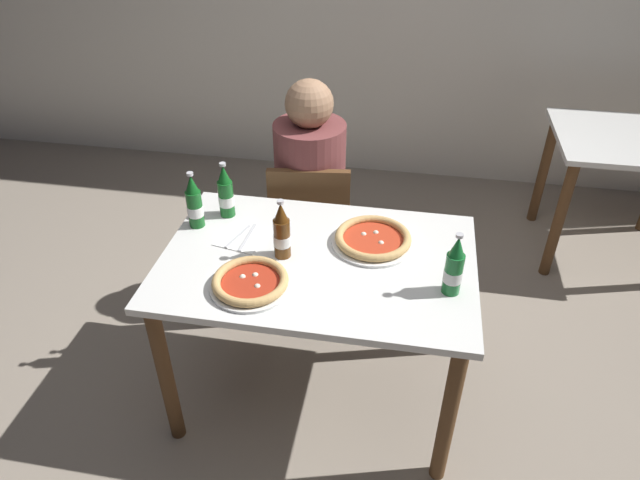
{
  "coord_description": "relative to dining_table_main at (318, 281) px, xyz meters",
  "views": [
    {
      "loc": [
        0.31,
        -1.7,
        2.06
      ],
      "look_at": [
        0.0,
        0.05,
        0.8
      ],
      "focal_mm": 31.81,
      "sensor_mm": 36.0,
      "label": 1
    }
  ],
  "objects": [
    {
      "name": "dining_table_main",
      "position": [
        0.0,
        0.0,
        0.0
      ],
      "size": [
        1.2,
        0.8,
        0.75
      ],
      "color": "silver",
      "rests_on": "ground_plane"
    },
    {
      "name": "dining_table_background",
      "position": [
        1.48,
        1.36,
        -0.04
      ],
      "size": [
        0.8,
        0.7,
        0.75
      ],
      "color": "silver",
      "rests_on": "ground_plane"
    },
    {
      "name": "beer_bottle_left",
      "position": [
        0.5,
        -0.11,
        0.22
      ],
      "size": [
        0.07,
        0.07,
        0.25
      ],
      "color": "#196B2D",
      "rests_on": "dining_table_main"
    },
    {
      "name": "beer_bottle_right",
      "position": [
        -0.43,
        0.24,
        0.22
      ],
      "size": [
        0.07,
        0.07,
        0.25
      ],
      "color": "#14591E",
      "rests_on": "dining_table_main"
    },
    {
      "name": "diner_seated",
      "position": [
        -0.16,
        0.66,
        -0.05
      ],
      "size": [
        0.34,
        0.34,
        1.21
      ],
      "color": "#2D3342",
      "rests_on": "ground_plane"
    },
    {
      "name": "chair_behind_table",
      "position": [
        -0.15,
        0.61,
        -0.15
      ],
      "size": [
        0.45,
        0.45,
        0.85
      ],
      "rotation": [
        0.0,
        0.0,
        3.27
      ],
      "color": "brown",
      "rests_on": "ground_plane"
    },
    {
      "name": "beer_bottle_center",
      "position": [
        -0.14,
        -0.01,
        0.22
      ],
      "size": [
        0.07,
        0.07,
        0.25
      ],
      "color": "#512D0F",
      "rests_on": "dining_table_main"
    },
    {
      "name": "pizza_margherita_near",
      "position": [
        0.2,
        0.13,
        0.13
      ],
      "size": [
        0.33,
        0.33,
        0.04
      ],
      "color": "white",
      "rests_on": "dining_table_main"
    },
    {
      "name": "beer_bottle_extra",
      "position": [
        -0.53,
        0.14,
        0.22
      ],
      "size": [
        0.07,
        0.07,
        0.25
      ],
      "color": "#14591E",
      "rests_on": "dining_table_main"
    },
    {
      "name": "pizza_marinara_far",
      "position": [
        -0.21,
        -0.21,
        0.14
      ],
      "size": [
        0.3,
        0.3,
        0.04
      ],
      "color": "white",
      "rests_on": "dining_table_main"
    },
    {
      "name": "napkin_with_cutlery",
      "position": [
        -0.32,
        0.08,
        0.12
      ],
      "size": [
        0.21,
        0.21,
        0.01
      ],
      "color": "white",
      "rests_on": "dining_table_main"
    },
    {
      "name": "ground_plane",
      "position": [
        0.0,
        0.0,
        -0.64
      ],
      "size": [
        8.0,
        8.0,
        0.0
      ],
      "primitive_type": "plane",
      "color": "gray"
    }
  ]
}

